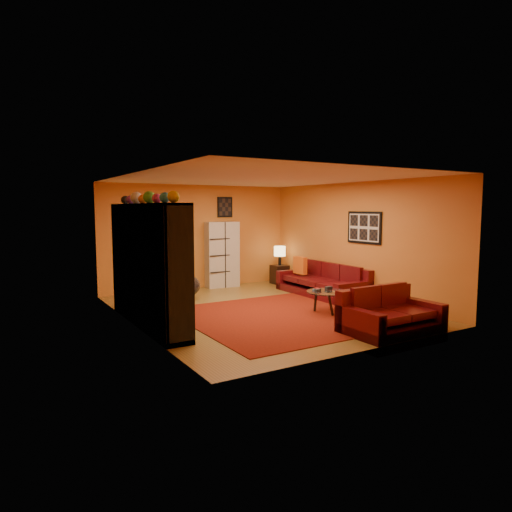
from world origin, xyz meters
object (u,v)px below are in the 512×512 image
sofa (325,283)px  loveseat (388,314)px  storage_cabinet (222,255)px  bowl_chair (185,286)px  side_table (280,274)px  table_lamp (280,252)px  coffee_table (328,294)px  tv (152,268)px  entertainment_unit (147,265)px

sofa → loveseat: same height
storage_cabinet → loveseat: bearing=-81.1°
bowl_chair → side_table: bearing=13.1°
sofa → bowl_chair: sofa is taller
side_table → table_lamp: 0.61m
sofa → storage_cabinet: bearing=127.3°
loveseat → coffee_table: size_ratio=1.93×
tv → side_table: 5.07m
coffee_table → side_table: (1.13, 3.35, -0.13)m
tv → sofa: (4.37, 0.68, -0.72)m
entertainment_unit → loveseat: entertainment_unit is taller
coffee_table → storage_cabinet: (-0.42, 3.71, 0.46)m
bowl_chair → table_lamp: table_lamp is taller
side_table → table_lamp: size_ratio=0.98×
coffee_table → bowl_chair: bearing=125.2°
tv → sofa: size_ratio=0.41×
entertainment_unit → side_table: entertainment_unit is taller
sofa → storage_cabinet: storage_cabinet is taller
entertainment_unit → bowl_chair: bearing=51.6°
tv → entertainment_unit: bearing=33.7°
coffee_table → loveseat: bearing=-89.9°
entertainment_unit → side_table: (4.38, 2.44, -0.80)m
sofa → storage_cabinet: (-1.58, 2.20, 0.55)m
loveseat → coffee_table: 1.51m
entertainment_unit → tv: size_ratio=3.01×
entertainment_unit → table_lamp: entertainment_unit is taller
table_lamp → coffee_table: bearing=-108.6°
storage_cabinet → bowl_chair: (-1.46, -1.05, -0.54)m
storage_cabinet → sofa: bearing=-50.1°
entertainment_unit → coffee_table: bearing=-15.6°
side_table → entertainment_unit: bearing=-150.9°
tv → storage_cabinet: size_ratio=0.60×
tv → side_table: tv is taller
loveseat → side_table: size_ratio=3.21×
bowl_chair → table_lamp: size_ratio=1.33×
loveseat → table_lamp: (1.12, 4.86, 0.58)m
entertainment_unit → sofa: bearing=7.8°
tv → sofa: 4.48m
bowl_chair → tv: bearing=-126.2°
side_table → table_lamp: table_lamp is taller
coffee_table → bowl_chair: bowl_chair is taller
tv → bowl_chair: tv is taller
coffee_table → bowl_chair: (-1.87, 2.66, -0.08)m
sofa → coffee_table: (-1.16, -1.51, 0.09)m
table_lamp → bowl_chair: bearing=-166.9°
loveseat → tv: bearing=53.6°
tv → side_table: bearing=-59.8°
coffee_table → side_table: bearing=71.4°
entertainment_unit → coffee_table: entertainment_unit is taller
sofa → bowl_chair: (-3.03, 1.14, 0.02)m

